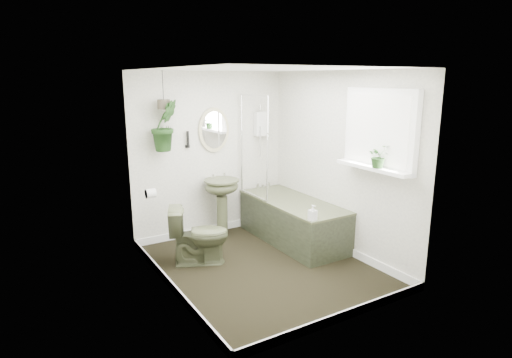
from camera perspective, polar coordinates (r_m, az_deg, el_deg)
floor at (r=5.25m, az=0.86°, el=-11.67°), size 2.30×2.80×0.02m
ceiling at (r=4.76m, az=0.96°, el=14.56°), size 2.30×2.80×0.02m
wall_back at (r=6.09m, az=-6.12°, el=3.26°), size 2.30×0.02×2.30m
wall_front at (r=3.79m, az=12.26°, el=-3.19°), size 2.30×0.02×2.30m
wall_left at (r=4.39m, az=-12.07°, el=-0.91°), size 0.02×2.80×2.30m
wall_right at (r=5.56m, az=11.12°, el=2.11°), size 0.02×2.80×2.30m
skirting at (r=5.22m, az=0.86°, el=-11.07°), size 2.30×2.80×0.10m
bathtub at (r=5.94m, az=4.91°, el=-5.56°), size 0.72×1.72×0.58m
bath_screen at (r=5.92m, az=-0.29°, el=4.31°), size 0.04×0.72×1.40m
shower_box at (r=6.35m, az=0.66°, el=7.38°), size 0.20×0.10×0.35m
oval_mirror at (r=6.03m, az=-5.60°, el=6.52°), size 0.46×0.03×0.62m
wall_sconce at (r=5.87m, az=-9.07°, el=5.26°), size 0.04×0.04×0.22m
toilet_roll_holder at (r=5.11m, az=-13.88°, el=-1.88°), size 0.11×0.11×0.11m
window_recess at (r=4.94m, az=16.21°, el=6.33°), size 0.08×1.00×0.90m
window_sill at (r=4.96m, az=15.35°, el=1.48°), size 0.18×1.00×0.04m
window_blinds at (r=4.91m, az=15.85°, el=6.31°), size 0.01×0.86×0.76m
toilet at (r=5.25m, az=-7.60°, el=-7.41°), size 0.80×0.64×0.72m
pedestal_sink at (r=6.07m, az=-4.55°, el=-3.85°), size 0.54×0.48×0.83m
sill_plant at (r=4.84m, az=16.03°, el=2.96°), size 0.26×0.24×0.26m
hanging_plant at (r=5.62m, az=-12.07°, el=6.99°), size 0.41×0.35×0.66m
soap_bottle at (r=5.05m, az=7.57°, el=-4.47°), size 0.09×0.09×0.18m
hanging_pot at (r=5.60m, az=-12.20°, el=9.71°), size 0.16×0.16×0.12m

